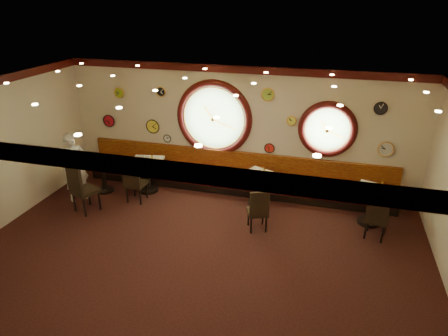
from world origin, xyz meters
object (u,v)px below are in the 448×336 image
at_px(chair_d, 377,215).
at_px(condiment_a_salt, 100,161).
at_px(table_b, 147,172).
at_px(condiment_d_salt, 369,184).
at_px(chair_b, 134,179).
at_px(condiment_d_bottle, 382,185).
at_px(condiment_b_pepper, 145,160).
at_px(condiment_c_bottle, 264,171).
at_px(table_a, 103,174).
at_px(condiment_c_salt, 256,172).
at_px(condiment_b_salt, 143,157).
at_px(condiment_b_bottle, 152,158).
at_px(chair_c, 259,208).
at_px(waiter, 75,167).
at_px(table_c, 258,185).
at_px(chair_a, 80,185).
at_px(condiment_c_pepper, 261,173).
at_px(condiment_d_pepper, 373,189).
at_px(condiment_a_bottle, 106,160).
at_px(table_d, 371,202).
at_px(condiment_a_pepper, 100,162).

distance_m(chair_d, condiment_a_salt, 6.72).
bearing_deg(table_b, condiment_d_salt, -0.40).
height_order(table_b, chair_b, chair_b).
bearing_deg(condiment_d_bottle, condiment_b_pepper, 179.85).
bearing_deg(chair_d, condiment_c_bottle, 173.83).
distance_m(table_a, condiment_c_salt, 3.94).
bearing_deg(condiment_b_salt, table_a, -156.60).
bearing_deg(condiment_b_bottle, condiment_a_salt, -166.16).
xyz_separation_m(table_b, chair_c, (3.13, -1.13, 0.03)).
distance_m(chair_b, condiment_c_salt, 2.96).
bearing_deg(table_a, condiment_b_salt, 23.40).
bearing_deg(waiter, table_c, -40.80).
relative_size(table_c, condiment_b_salt, 10.70).
xyz_separation_m(chair_a, condiment_c_pepper, (3.93, 1.46, 0.14)).
bearing_deg(condiment_d_pepper, condiment_b_salt, 176.66).
relative_size(condiment_b_bottle, waiter, 0.09).
height_order(table_b, condiment_b_salt, condiment_b_salt).
bearing_deg(chair_d, condiment_d_pepper, 111.95).
bearing_deg(chair_d, waiter, -165.83).
relative_size(chair_c, condiment_d_salt, 5.48).
bearing_deg(chair_c, table_a, 146.53).
bearing_deg(chair_b, condiment_b_salt, 98.28).
bearing_deg(chair_c, chair_a, 161.67).
xyz_separation_m(chair_d, condiment_b_bottle, (-5.39, 0.83, 0.34)).
height_order(condiment_b_salt, waiter, waiter).
distance_m(chair_b, condiment_a_bottle, 1.05).
height_order(table_d, condiment_b_pepper, condiment_b_pepper).
relative_size(condiment_b_salt, condiment_d_salt, 0.80).
xyz_separation_m(table_b, condiment_c_pepper, (2.94, 0.03, 0.31)).
distance_m(chair_a, condiment_a_pepper, 1.10).
xyz_separation_m(table_a, condiment_d_pepper, (6.54, 0.09, 0.40)).
distance_m(table_b, chair_b, 0.66).
distance_m(condiment_b_salt, condiment_a_bottle, 0.92).
xyz_separation_m(condiment_b_bottle, waiter, (-1.63, -0.90, -0.07)).
bearing_deg(condiment_d_pepper, condiment_c_pepper, 174.24).
bearing_deg(condiment_b_bottle, condiment_d_pepper, -2.85).
relative_size(chair_d, condiment_d_salt, 5.67).
distance_m(condiment_d_pepper, condiment_b_bottle, 5.31).
relative_size(chair_c, condiment_b_bottle, 4.17).
bearing_deg(condiment_a_pepper, condiment_c_bottle, 6.38).
height_order(chair_c, condiment_b_bottle, condiment_b_bottle).
bearing_deg(chair_b, condiment_c_pepper, 14.20).
distance_m(table_d, condiment_a_salt, 6.63).
bearing_deg(condiment_c_salt, chair_d, -17.98).
xyz_separation_m(table_c, condiment_d_bottle, (2.75, -0.14, 0.43)).
bearing_deg(condiment_b_bottle, table_a, -164.08).
bearing_deg(waiter, condiment_b_salt, -17.57).
height_order(table_b, chair_c, chair_c).
bearing_deg(condiment_b_pepper, waiter, -151.70).
relative_size(condiment_a_salt, condiment_d_salt, 0.82).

